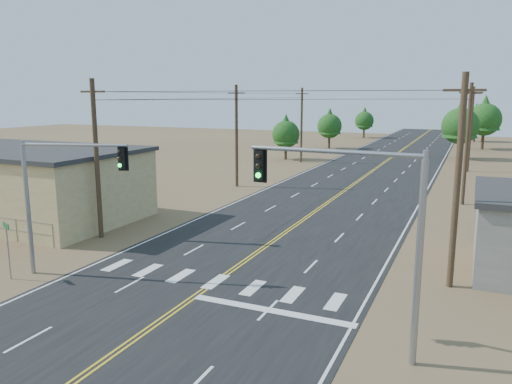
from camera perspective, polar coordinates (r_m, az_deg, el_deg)
The scene contains 18 objects.
ground at distance 18.87m, azimuth -16.82°, elevation -17.91°, with size 220.00×220.00×0.00m, color brown.
road at distance 44.68m, azimuth 8.86°, elevation -0.73°, with size 15.00×200.00×0.02m, color black.
building_left at distance 42.03m, azimuth -26.55°, elevation 0.96°, with size 20.00×10.00×5.00m, color #D3BC79.
utility_pole_left_near at distance 32.77m, azimuth -17.76°, elevation 3.70°, with size 1.80×0.30×10.00m.
utility_pole_left_mid at distance 49.48m, azimuth -2.24°, elevation 6.50°, with size 1.80×0.30×10.00m.
utility_pole_left_far at distance 67.98m, azimuth 5.22°, elevation 7.68°, with size 1.80×0.30×10.00m.
utility_pole_right_near at distance 24.65m, azimuth 22.04°, elevation 1.18°, with size 1.80×0.30×10.00m.
utility_pole_right_mid at distance 44.51m, azimuth 22.97°, elevation 5.15°, with size 1.80×0.30×10.00m.
utility_pole_right_far at distance 64.46m, azimuth 23.33°, elevation 6.66°, with size 1.80×0.30×10.00m.
signal_mast_left at distance 26.47m, azimuth -21.97°, elevation 0.66°, with size 5.29×1.71×6.81m.
signal_mast_right at distance 17.24m, azimuth 12.45°, elevation -2.78°, with size 6.25×0.68×7.29m.
street_sign at distance 27.39m, azimuth -26.54°, elevation -5.11°, with size 0.79×0.38×2.88m.
tree_left_near at distance 71.05m, azimuth 3.43°, elevation 6.92°, with size 3.89×3.89×6.49m.
tree_left_mid at distance 86.91m, azimuth 8.41°, elevation 7.74°, with size 4.16×4.16×6.94m.
tree_left_far at distance 110.38m, azimuth 12.29°, elevation 8.17°, with size 3.97×3.97×6.61m.
tree_right_near at distance 76.95m, azimuth 22.34°, elevation 7.39°, with size 5.14×5.14×8.57m.
tree_right_mid at distance 92.71m, azimuth 24.67°, elevation 7.89°, with size 5.47×5.47×9.11m.
tree_right_far at distance 107.83m, azimuth 23.81°, elevation 7.74°, with size 4.54×4.54×7.56m.
Camera 1 is at (11.11, -12.34, 8.97)m, focal length 35.00 mm.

